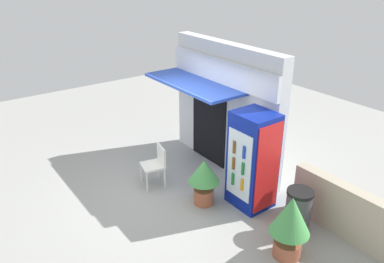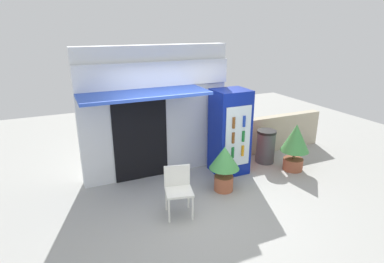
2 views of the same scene
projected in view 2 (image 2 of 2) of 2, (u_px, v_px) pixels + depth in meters
The scene contains 8 objects.
ground at pixel (198, 206), 5.91m from camera, with size 16.00×16.00×0.00m, color #A3A39E.
storefront_building at pixel (154, 111), 6.78m from camera, with size 3.26×1.24×2.85m.
drink_cooler at pixel (230, 132), 7.04m from camera, with size 0.78×0.73×1.92m.
plastic_chair at pixel (178, 186), 5.56m from camera, with size 0.55×0.54×0.88m.
potted_plant_near_shop at pixel (224, 163), 6.31m from camera, with size 0.61×0.61×0.95m.
potted_plant_curbside at pixel (295, 143), 7.20m from camera, with size 0.65×0.65×1.11m.
trash_bin at pixel (266, 146), 7.71m from camera, with size 0.47×0.47×0.82m.
stone_boundary_wall at pixel (277, 133), 8.50m from camera, with size 2.61×0.24×0.95m, color #B7AD93.
Camera 2 is at (-2.21, -4.65, 3.23)m, focal length 29.44 mm.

